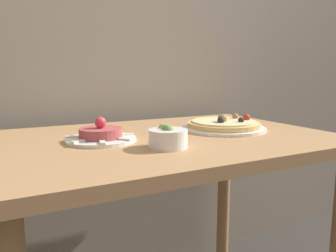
# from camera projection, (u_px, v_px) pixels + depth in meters

# --- Properties ---
(back_wall) EXTENTS (8.00, 0.05, 2.60)m
(back_wall) POSITION_uv_depth(u_px,v_px,m) (114.00, 2.00, 1.43)
(back_wall) COLOR gray
(back_wall) RESTS_ON ground_plane
(dining_table) EXTENTS (1.09, 0.75, 0.79)m
(dining_table) POSITION_uv_depth(u_px,v_px,m) (166.00, 172.00, 1.10)
(dining_table) COLOR #AD7F51
(dining_table) RESTS_ON ground_plane
(pizza_plate) EXTENTS (0.30, 0.30, 0.06)m
(pizza_plate) POSITION_uv_depth(u_px,v_px,m) (224.00, 125.00, 1.19)
(pizza_plate) COLOR white
(pizza_plate) RESTS_ON dining_table
(tartare_plate) EXTENTS (0.21, 0.21, 0.07)m
(tartare_plate) POSITION_uv_depth(u_px,v_px,m) (101.00, 136.00, 0.99)
(tartare_plate) COLOR white
(tartare_plate) RESTS_ON dining_table
(small_bowl) EXTENTS (0.11, 0.11, 0.06)m
(small_bowl) POSITION_uv_depth(u_px,v_px,m) (168.00, 137.00, 0.90)
(small_bowl) COLOR white
(small_bowl) RESTS_ON dining_table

